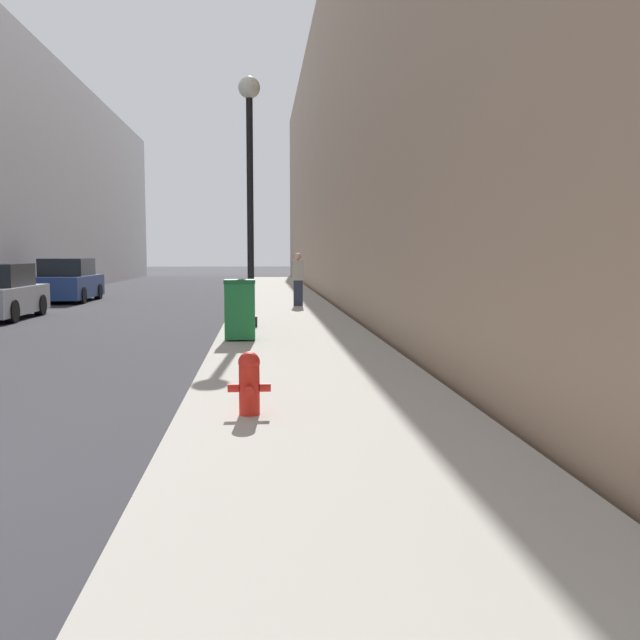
{
  "coord_description": "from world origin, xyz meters",
  "views": [
    {
      "loc": [
        4.85,
        -5.3,
        1.89
      ],
      "look_at": [
        6.67,
        16.63,
        -0.17
      ],
      "focal_mm": 40.0,
      "sensor_mm": 36.0,
      "label": 1
    }
  ],
  "objects_px": {
    "fire_hydrant": "(249,382)",
    "trash_bin": "(240,309)",
    "lamppost": "(250,164)",
    "pedestrian_on_sidewalk": "(298,279)",
    "parked_sedan_far": "(68,282)"
  },
  "relations": [
    {
      "from": "fire_hydrant",
      "to": "pedestrian_on_sidewalk",
      "type": "xyz_separation_m",
      "value": [
        1.36,
        16.05,
        0.52
      ]
    },
    {
      "from": "fire_hydrant",
      "to": "trash_bin",
      "type": "bearing_deg",
      "value": 92.47
    },
    {
      "from": "trash_bin",
      "to": "pedestrian_on_sidewalk",
      "type": "distance_m",
      "value": 9.48
    },
    {
      "from": "fire_hydrant",
      "to": "pedestrian_on_sidewalk",
      "type": "height_order",
      "value": "pedestrian_on_sidewalk"
    },
    {
      "from": "fire_hydrant",
      "to": "trash_bin",
      "type": "xyz_separation_m",
      "value": [
        -0.29,
        6.72,
        0.26
      ]
    },
    {
      "from": "parked_sedan_far",
      "to": "trash_bin",
      "type": "bearing_deg",
      "value": -63.65
    },
    {
      "from": "fire_hydrant",
      "to": "lamppost",
      "type": "xyz_separation_m",
      "value": [
        -0.1,
        9.27,
        3.45
      ]
    },
    {
      "from": "lamppost",
      "to": "parked_sedan_far",
      "type": "relative_size",
      "value": 1.28
    },
    {
      "from": "pedestrian_on_sidewalk",
      "to": "parked_sedan_far",
      "type": "bearing_deg",
      "value": 149.6
    },
    {
      "from": "fire_hydrant",
      "to": "lamppost",
      "type": "relative_size",
      "value": 0.12
    },
    {
      "from": "lamppost",
      "to": "pedestrian_on_sidewalk",
      "type": "bearing_deg",
      "value": 77.79
    },
    {
      "from": "trash_bin",
      "to": "parked_sedan_far",
      "type": "height_order",
      "value": "parked_sedan_far"
    },
    {
      "from": "fire_hydrant",
      "to": "lamppost",
      "type": "height_order",
      "value": "lamppost"
    },
    {
      "from": "fire_hydrant",
      "to": "pedestrian_on_sidewalk",
      "type": "relative_size",
      "value": 0.39
    },
    {
      "from": "fire_hydrant",
      "to": "parked_sedan_far",
      "type": "height_order",
      "value": "parked_sedan_far"
    }
  ]
}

